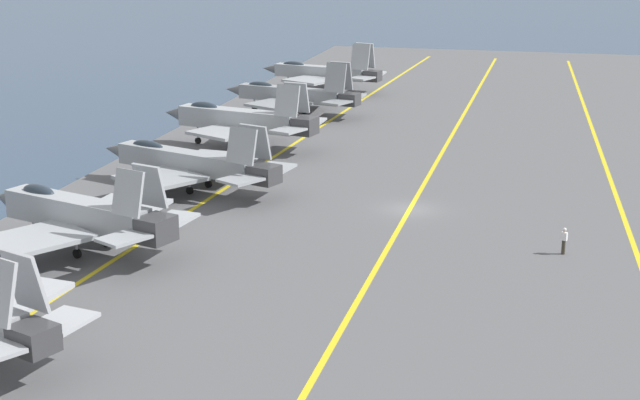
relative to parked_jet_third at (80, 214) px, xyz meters
name	(u,v)px	position (x,y,z in m)	size (l,w,h in m)	color
ground_plane	(410,214)	(14.39, -19.10, -2.86)	(2000.00, 2000.00, 0.00)	#2D425B
carrier_deck	(410,212)	(14.39, -19.10, -2.66)	(189.38, 55.83, 0.40)	#565659
deck_stripe_foul_line	(626,224)	(14.39, -34.45, -2.45)	(170.44, 0.36, 0.01)	yellow
deck_stripe_centerline	(410,209)	(14.39, -19.10, -2.45)	(170.44, 0.36, 0.01)	yellow
deck_stripe_edge_line	(214,196)	(14.39, -3.74, -2.45)	(170.44, 0.36, 0.01)	yellow
parked_jet_third	(80,214)	(0.00, 0.00, 0.00)	(13.82, 15.30, 6.21)	#9EA3A8
parked_jet_fourth	(190,162)	(15.72, -1.35, -0.25)	(13.16, 17.40, 5.76)	#93999E
parked_jet_fifth	(240,120)	(30.54, -0.57, 0.29)	(11.90, 16.07, 6.51)	#9EA3A8
parked_jet_sixth	(294,95)	(47.71, -0.99, -0.22)	(12.98, 16.30, 6.10)	gray
parked_jet_seventh	(323,72)	(63.35, -0.47, -0.06)	(12.67, 16.12, 6.27)	#9EA3A8
crew_white_vest	(564,240)	(6.74, -30.20, -1.49)	(0.38, 0.45, 1.76)	#383328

